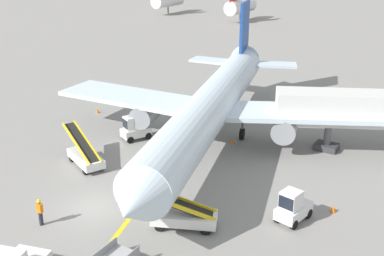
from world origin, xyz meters
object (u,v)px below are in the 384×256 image
(jet_bridge, at_px, (372,109))
(safety_cone_wingtip_right, at_px, (233,141))
(baggage_tug_near_wing, at_px, (293,207))
(safety_cone_nose_left, at_px, (97,111))
(safety_cone_nose_right, at_px, (333,209))
(ground_crew_marshaller, at_px, (40,211))
(airliner, at_px, (213,104))
(belt_loader_aft_hold, at_px, (85,155))
(safety_cone_wingtip_left, at_px, (155,111))
(belt_loader_forward_hold, at_px, (182,215))
(baggage_tug_by_cargo_door, at_px, (134,129))

(jet_bridge, height_order, safety_cone_wingtip_right, jet_bridge)
(baggage_tug_near_wing, height_order, safety_cone_wingtip_right, baggage_tug_near_wing)
(jet_bridge, bearing_deg, safety_cone_nose_left, -170.21)
(safety_cone_nose_left, bearing_deg, baggage_tug_near_wing, -20.44)
(baggage_tug_near_wing, height_order, safety_cone_nose_right, baggage_tug_near_wing)
(ground_crew_marshaller, xyz_separation_m, safety_cone_wingtip_right, (4.02, 16.85, -0.69))
(baggage_tug_near_wing, bearing_deg, airliner, 141.04)
(belt_loader_aft_hold, relative_size, safety_cone_wingtip_left, 11.55)
(belt_loader_aft_hold, height_order, safety_cone_nose_left, belt_loader_aft_hold)
(airliner, height_order, jet_bridge, airliner)
(jet_bridge, xyz_separation_m, belt_loader_aft_hold, (-17.35, -13.68, -2.77))
(jet_bridge, height_order, belt_loader_forward_hold, jet_bridge)
(belt_loader_forward_hold, bearing_deg, baggage_tug_by_cargo_door, 139.55)
(jet_bridge, relative_size, safety_cone_wingtip_left, 28.84)
(airliner, relative_size, safety_cone_wingtip_right, 78.98)
(safety_cone_nose_right, distance_m, safety_cone_wingtip_left, 22.34)
(airliner, distance_m, safety_cone_wingtip_right, 3.62)
(safety_cone_nose_left, bearing_deg, safety_cone_wingtip_right, 0.07)
(safety_cone_wingtip_left, xyz_separation_m, safety_cone_wingtip_right, (10.07, -2.99, 0.00))
(safety_cone_nose_left, bearing_deg, safety_cone_nose_right, -14.25)
(belt_loader_forward_hold, xyz_separation_m, safety_cone_wingtip_left, (-13.21, 15.63, -0.56))
(safety_cone_wingtip_right, bearing_deg, baggage_tug_by_cargo_door, -154.86)
(belt_loader_aft_hold, xyz_separation_m, safety_cone_wingtip_right, (7.56, 9.43, -0.56))
(ground_crew_marshaller, bearing_deg, safety_cone_wingtip_right, 76.59)
(safety_cone_nose_right, bearing_deg, belt_loader_aft_hold, -170.32)
(belt_loader_aft_hold, xyz_separation_m, safety_cone_nose_left, (-7.37, 9.41, -0.56))
(ground_crew_marshaller, distance_m, safety_cone_wingtip_left, 20.76)
(jet_bridge, height_order, baggage_tug_by_cargo_door, jet_bridge)
(ground_crew_marshaller, bearing_deg, safety_cone_nose_left, 122.94)
(baggage_tug_near_wing, relative_size, safety_cone_wingtip_left, 5.92)
(baggage_tug_near_wing, distance_m, belt_loader_forward_hold, 6.55)
(airliner, height_order, belt_loader_forward_hold, airliner)
(ground_crew_marshaller, bearing_deg, safety_cone_nose_right, 36.32)
(belt_loader_aft_hold, bearing_deg, baggage_tug_by_cargo_door, 89.75)
(safety_cone_nose_left, height_order, safety_cone_wingtip_left, same)
(jet_bridge, relative_size, baggage_tug_near_wing, 4.87)
(belt_loader_forward_hold, distance_m, safety_cone_nose_left, 22.05)
(baggage_tug_by_cargo_door, relative_size, belt_loader_forward_hold, 0.54)
(belt_loader_forward_hold, bearing_deg, ground_crew_marshaller, -149.52)
(airliner, distance_m, ground_crew_marshaller, 16.55)
(baggage_tug_by_cargo_door, xyz_separation_m, safety_cone_wingtip_left, (-2.54, 6.52, -0.71))
(baggage_tug_by_cargo_door, relative_size, safety_cone_nose_right, 6.20)
(belt_loader_aft_hold, bearing_deg, jet_bridge, 38.25)
(baggage_tug_near_wing, bearing_deg, belt_loader_forward_hold, -143.10)
(ground_crew_marshaller, bearing_deg, baggage_tug_near_wing, 33.31)
(baggage_tug_by_cargo_door, height_order, safety_cone_nose_left, baggage_tug_by_cargo_door)
(belt_loader_forward_hold, height_order, belt_loader_aft_hold, same)
(airliner, relative_size, jet_bridge, 2.74)
(belt_loader_forward_hold, distance_m, safety_cone_wingtip_right, 13.03)
(belt_loader_aft_hold, relative_size, safety_cone_nose_right, 11.55)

